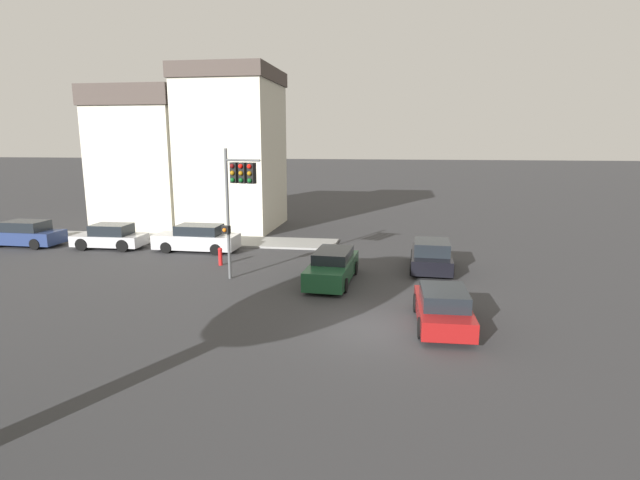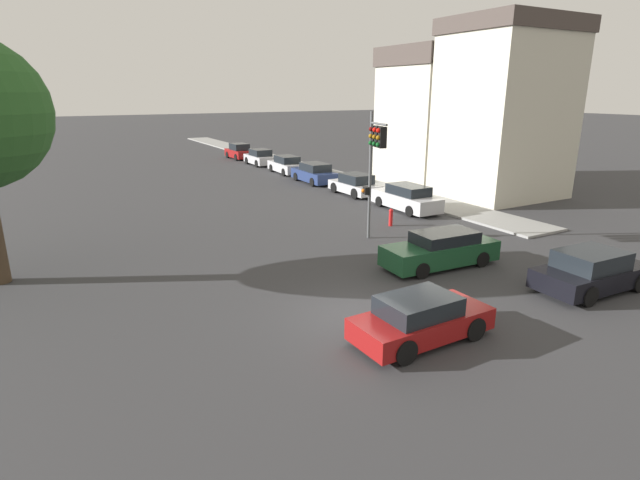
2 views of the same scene
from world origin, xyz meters
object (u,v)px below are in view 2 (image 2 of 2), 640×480
object	(u,v)px
crossing_car_1	(592,272)
traffic_signal	(375,150)
parked_car_0	(406,198)
parked_car_3	(287,165)
parked_car_4	(260,158)
parked_car_1	(355,185)
fire_hydrant	(391,217)
parked_car_5	(239,152)
parked_car_2	(314,173)
crossing_car_0	(441,250)
crossing_car_2	(421,319)

from	to	relation	value
crossing_car_1	traffic_signal	bearing A→B (deg)	112.75
parked_car_0	parked_car_3	world-z (taller)	parked_car_0
traffic_signal	parked_car_4	world-z (taller)	traffic_signal
parked_car_1	fire_hydrant	distance (m)	8.33
traffic_signal	parked_car_5	size ratio (longest dim) A/B	1.49
parked_car_2	fire_hydrant	bearing A→B (deg)	169.14
parked_car_3	crossing_car_1	bearing A→B (deg)	177.77
crossing_car_1	fire_hydrant	distance (m)	10.56
parked_car_3	fire_hydrant	xyz separation A→B (m)	(-2.91, -18.50, -0.21)
crossing_car_0	crossing_car_2	distance (m)	6.54
traffic_signal	crossing_car_1	xyz separation A→B (m)	(3.23, -8.68, -3.55)
parked_car_0	fire_hydrant	xyz separation A→B (m)	(-3.00, -2.46, -0.23)
crossing_car_1	parked_car_4	distance (m)	34.80
crossing_car_2	parked_car_5	distance (m)	41.14
traffic_signal	parked_car_0	world-z (taller)	traffic_signal
parked_car_0	parked_car_5	bearing A→B (deg)	1.26
crossing_car_1	fire_hydrant	world-z (taller)	crossing_car_1
crossing_car_0	parked_car_1	distance (m)	14.70
traffic_signal	parked_car_1	world-z (taller)	traffic_signal
crossing_car_1	parked_car_3	distance (m)	29.12
crossing_car_0	parked_car_4	distance (m)	30.63
traffic_signal	parked_car_2	xyz separation A→B (m)	(5.25, 15.13, -3.53)
crossing_car_0	parked_car_2	bearing A→B (deg)	-100.85
crossing_car_1	parked_car_0	world-z (taller)	parked_car_0
crossing_car_0	crossing_car_1	size ratio (longest dim) A/B	1.11
traffic_signal	parked_car_1	distance (m)	11.62
traffic_signal	crossing_car_2	bearing A→B (deg)	76.22
crossing_car_2	parked_car_4	size ratio (longest dim) A/B	1.02
parked_car_2	crossing_car_1	bearing A→B (deg)	176.07
traffic_signal	parked_car_4	size ratio (longest dim) A/B	1.47
traffic_signal	fire_hydrant	distance (m)	4.87
parked_car_2	crossing_car_0	bearing A→B (deg)	166.76
fire_hydrant	crossing_car_1	bearing A→B (deg)	-85.95
crossing_car_1	parked_car_2	world-z (taller)	parked_car_2
crossing_car_0	crossing_car_2	size ratio (longest dim) A/B	1.18
parked_car_2	traffic_signal	bearing A→B (deg)	161.78
crossing_car_2	traffic_signal	bearing A→B (deg)	61.30
traffic_signal	crossing_car_0	xyz separation A→B (m)	(0.38, -4.17, -3.55)
traffic_signal	crossing_car_0	world-z (taller)	traffic_signal
crossing_car_2	parked_car_4	xyz separation A→B (m)	(9.79, 34.65, 0.07)
crossing_car_2	parked_car_2	xyz separation A→B (m)	(9.68, 23.72, 0.07)
parked_car_2	crossing_car_2	bearing A→B (deg)	158.73
parked_car_5	fire_hydrant	bearing A→B (deg)	173.20
crossing_car_1	parked_car_1	distance (m)	18.46
crossing_car_0	parked_car_0	world-z (taller)	parked_car_0
parked_car_2	parked_car_5	bearing A→B (deg)	0.90
parked_car_3	parked_car_5	world-z (taller)	parked_car_5
parked_car_0	parked_car_3	bearing A→B (deg)	1.09
parked_car_3	parked_car_4	bearing A→B (deg)	2.39
crossing_car_0	parked_car_1	xyz separation A→B (m)	(5.02, 13.82, -0.01)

